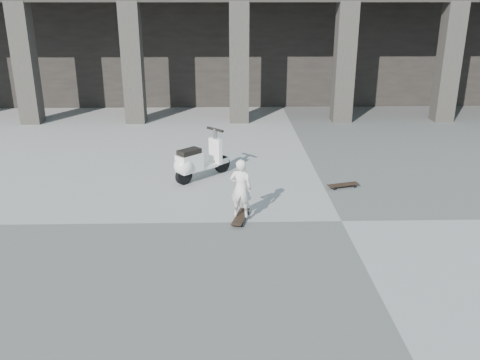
{
  "coord_description": "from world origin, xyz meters",
  "views": [
    {
      "loc": [
        -2.2,
        -8.93,
        4.06
      ],
      "look_at": [
        -1.95,
        0.6,
        0.65
      ],
      "focal_mm": 38.0,
      "sensor_mm": 36.0,
      "label": 1
    }
  ],
  "objects_px": {
    "longboard": "(241,217)",
    "scooter": "(194,162)",
    "skateboard_spare": "(343,185)",
    "child": "(241,188)"
  },
  "relations": [
    {
      "from": "skateboard_spare",
      "to": "scooter",
      "type": "xyz_separation_m",
      "value": [
        -3.41,
        0.55,
        0.39
      ]
    },
    {
      "from": "longboard",
      "to": "skateboard_spare",
      "type": "height_order",
      "value": "skateboard_spare"
    },
    {
      "from": "skateboard_spare",
      "to": "child",
      "type": "height_order",
      "value": "child"
    },
    {
      "from": "longboard",
      "to": "skateboard_spare",
      "type": "xyz_separation_m",
      "value": [
        2.38,
        1.73,
        0.0
      ]
    },
    {
      "from": "longboard",
      "to": "child",
      "type": "height_order",
      "value": "child"
    },
    {
      "from": "longboard",
      "to": "child",
      "type": "distance_m",
      "value": 0.59
    },
    {
      "from": "skateboard_spare",
      "to": "child",
      "type": "bearing_deg",
      "value": -159.97
    },
    {
      "from": "child",
      "to": "scooter",
      "type": "bearing_deg",
      "value": -55.49
    },
    {
      "from": "longboard",
      "to": "scooter",
      "type": "xyz_separation_m",
      "value": [
        -1.03,
        2.28,
        0.39
      ]
    },
    {
      "from": "scooter",
      "to": "child",
      "type": "bearing_deg",
      "value": -110.03
    }
  ]
}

